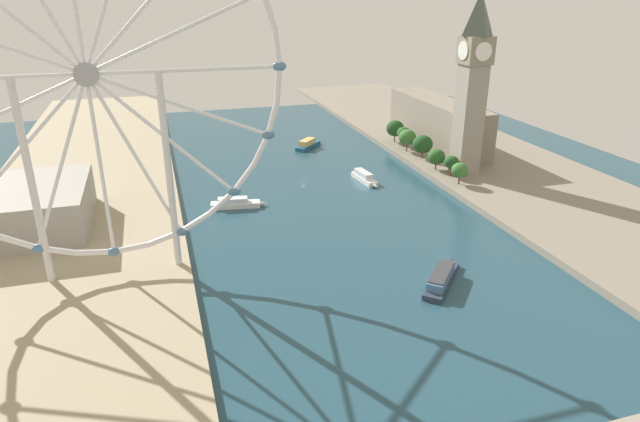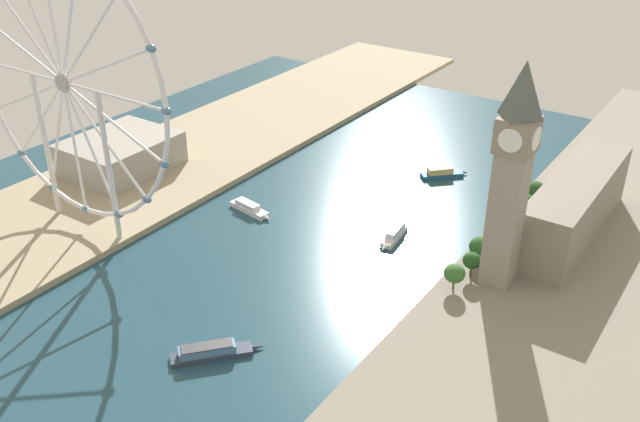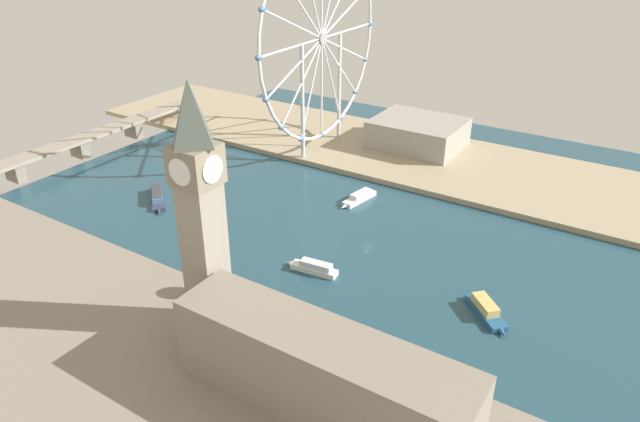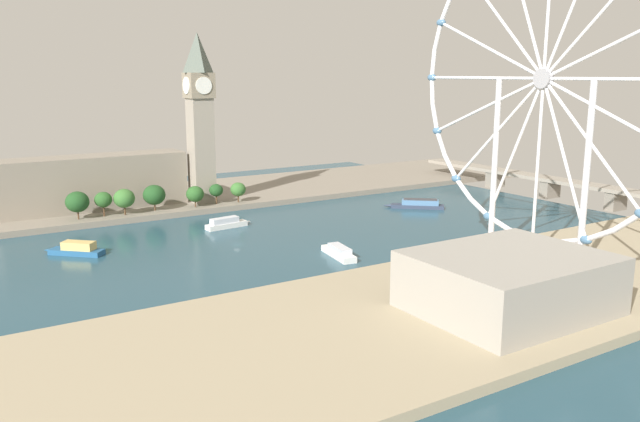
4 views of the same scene
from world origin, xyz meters
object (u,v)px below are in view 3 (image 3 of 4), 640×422
Objects in this scene: tour_boat_3 at (314,267)px; tour_boat_0 at (359,197)px; riverside_hall at (418,133)px; ferris_wheel at (322,40)px; tour_boat_2 at (157,196)px; parliament_block at (321,373)px; clock_tower at (201,210)px; tour_boat_1 at (486,310)px; river_bridge at (78,143)px.

tour_boat_0 is at bearing -83.14° from tour_boat_3.
ferris_wheel is at bearing 123.77° from riverside_hall.
tour_boat_2 is 108.86m from tour_boat_3.
clock_tower is at bearing 76.98° from parliament_block.
clock_tower reaches higher than tour_boat_2.
tour_boat_1 is at bearing 65.37° from tour_boat_0.
river_bridge is 8.21× the size of tour_boat_3.
tour_boat_1 is 0.78× the size of tour_boat_2.
clock_tower reaches higher than riverside_hall.
riverside_hall is 171.85m from tour_boat_1.
river_bridge is at bearing 125.53° from riverside_hall.
clock_tower is 3.24× the size of tour_boat_2.
clock_tower is 185.55m from ferris_wheel.
tour_boat_1 is at bearing -94.33° from river_bridge.
tour_boat_1 is (-143.92, -93.44, -9.42)m from riverside_hall.
tour_boat_1 is 0.89× the size of tour_boat_3.
tour_boat_3 is at bearing -148.93° from ferris_wheel.
ferris_wheel is 131.85m from tour_boat_2.
parliament_block is 0.73× the size of ferris_wheel.
tour_boat_3 is (-13.20, -108.06, -0.02)m from tour_boat_2.
riverside_hall is 1.94× the size of tour_boat_2.
riverside_hall is 2.22× the size of tour_boat_3.
riverside_hall reaches higher than tour_boat_0.
parliament_block reaches higher than tour_boat_2.
clock_tower is at bearing 72.96° from tour_boat_3.
ferris_wheel is 2.37× the size of riverside_hall.
river_bridge reaches higher than tour_boat_1.
river_bridge is 7.18× the size of tour_boat_2.
parliament_block is 230.19m from riverside_hall.
ferris_wheel reaches higher than riverside_hall.
parliament_block is 1.72× the size of riverside_hall.
riverside_hall is at bearing -54.47° from river_bridge.
parliament_block is at bearing 117.97° from tour_boat_3.
ferris_wheel reaches higher than clock_tower.
river_bridge is at bearing 126.24° from ferris_wheel.
tour_boat_1 is at bearing -51.99° from clock_tower.
tour_boat_3 is at bearing -99.03° from river_bridge.
clock_tower is at bearing -114.30° from river_bridge.
clock_tower is 3.39× the size of tour_boat_0.
tour_boat_2 is at bearing -101.56° from river_bridge.
tour_boat_3 is at bearing -172.00° from riverside_hall.
riverside_hall is 2.04× the size of tour_boat_0.
ferris_wheel is at bearing -122.81° from tour_boat_0.
parliament_block reaches higher than tour_boat_0.
tour_boat_1 is 179.77m from tour_boat_2.
parliament_block is 80.97m from tour_boat_3.
river_bridge is (96.42, 240.33, -7.69)m from parliament_block.
river_bridge is 7.52× the size of tour_boat_0.
river_bridge is at bearing -15.77° from tour_boat_3.
parliament_block is at bearing -103.02° from clock_tower.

